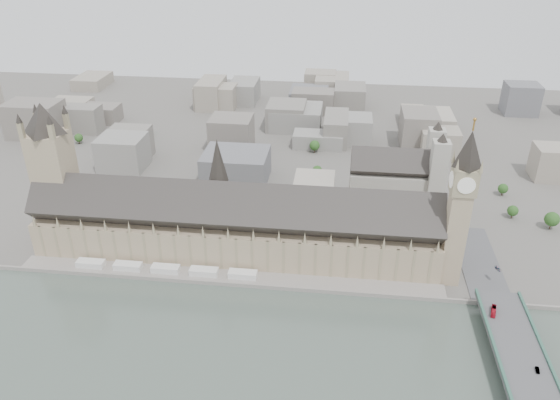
# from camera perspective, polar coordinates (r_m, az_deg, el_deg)

# --- Properties ---
(ground) EXTENTS (900.00, 900.00, 0.00)m
(ground) POSITION_cam_1_polar(r_m,az_deg,el_deg) (356.32, -5.29, -7.50)
(ground) COLOR #595651
(ground) RESTS_ON ground
(embankment_wall) EXTENTS (600.00, 1.50, 3.00)m
(embankment_wall) POSITION_cam_1_polar(r_m,az_deg,el_deg) (343.62, -5.81, -8.72)
(embankment_wall) COLOR slate
(embankment_wall) RESTS_ON ground
(river_terrace) EXTENTS (270.00, 15.00, 2.00)m
(river_terrace) POSITION_cam_1_polar(r_m,az_deg,el_deg) (349.80, -5.55, -8.07)
(river_terrace) COLOR slate
(river_terrace) RESTS_ON ground
(terrace_tents) EXTENTS (118.00, 7.00, 4.00)m
(terrace_tents) POSITION_cam_1_polar(r_m,az_deg,el_deg) (358.32, -11.87, -7.04)
(terrace_tents) COLOR silver
(terrace_tents) RESTS_ON river_terrace
(palace_of_westminster) EXTENTS (265.00, 40.73, 55.44)m
(palace_of_westminster) POSITION_cam_1_polar(r_m,az_deg,el_deg) (360.13, -4.82, -2.75)
(palace_of_westminster) COLOR gray
(palace_of_westminster) RESTS_ON ground
(elizabeth_tower) EXTENTS (17.00, 17.00, 107.50)m
(elizabeth_tower) POSITION_cam_1_polar(r_m,az_deg,el_deg) (334.00, 18.39, 0.14)
(elizabeth_tower) COLOR gray
(elizabeth_tower) RESTS_ON ground
(victoria_tower) EXTENTS (30.00, 30.00, 100.00)m
(victoria_tower) POSITION_cam_1_polar(r_m,az_deg,el_deg) (392.42, -22.60, 3.10)
(victoria_tower) COLOR gray
(victoria_tower) RESTS_ON ground
(central_tower) EXTENTS (13.00, 13.00, 48.00)m
(central_tower) POSITION_cam_1_polar(r_m,az_deg,el_deg) (351.22, -6.45, 2.83)
(central_tower) COLOR gray
(central_tower) RESTS_ON ground
(westminster_bridge) EXTENTS (25.00, 325.00, 10.25)m
(westminster_bridge) POSITION_cam_1_polar(r_m,az_deg,el_deg) (295.73, 24.75, -18.06)
(westminster_bridge) COLOR #474749
(westminster_bridge) RESTS_ON ground
(westminster_abbey) EXTENTS (68.00, 36.00, 64.00)m
(westminster_abbey) POSITION_cam_1_polar(r_m,az_deg,el_deg) (421.33, 12.20, 1.84)
(westminster_abbey) COLOR gray
(westminster_abbey) RESTS_ON ground
(city_skyline_inland) EXTENTS (720.00, 360.00, 38.00)m
(city_skyline_inland) POSITION_cam_1_polar(r_m,az_deg,el_deg) (564.19, -0.32, 8.56)
(city_skyline_inland) COLOR gray
(city_skyline_inland) RESTS_ON ground
(park_trees) EXTENTS (110.00, 30.00, 15.00)m
(park_trees) POSITION_cam_1_polar(r_m,az_deg,el_deg) (403.69, -5.02, -1.62)
(park_trees) COLOR #1D4518
(park_trees) RESTS_ON ground
(red_bus_north) EXTENTS (4.88, 10.31, 2.80)m
(red_bus_north) POSITION_cam_1_polar(r_m,az_deg,el_deg) (327.35, 21.42, -10.74)
(red_bus_north) COLOR red
(red_bus_north) RESTS_ON westminster_bridge
(car_silver) EXTENTS (1.98, 4.48, 1.43)m
(car_silver) POSITION_cam_1_polar(r_m,az_deg,el_deg) (300.80, 25.31, -15.76)
(car_silver) COLOR gray
(car_silver) RESTS_ON westminster_bridge
(car_approach) EXTENTS (3.58, 5.38, 1.45)m
(car_approach) POSITION_cam_1_polar(r_m,az_deg,el_deg) (364.46, 21.81, -6.68)
(car_approach) COLOR gray
(car_approach) RESTS_ON westminster_bridge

